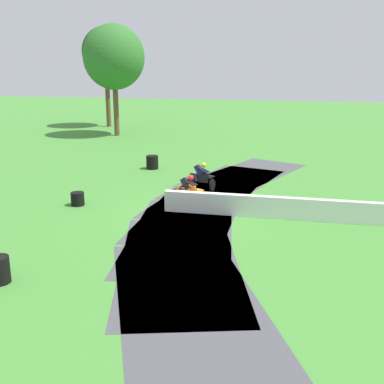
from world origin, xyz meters
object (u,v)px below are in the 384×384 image
at_px(tire_stack_near, 152,162).
at_px(tire_stack_mid_a, 78,199).
at_px(motorcycle_chase_orange, 189,191).
at_px(motorcycle_lead_black, 201,177).

relative_size(tire_stack_near, tire_stack_mid_a, 1.33).
xyz_separation_m(motorcycle_chase_orange, tire_stack_near, (-3.70, 6.80, -0.26)).
bearing_deg(tire_stack_mid_a, tire_stack_near, 81.58).
bearing_deg(motorcycle_chase_orange, tire_stack_mid_a, -167.54).
bearing_deg(tire_stack_near, motorcycle_lead_black, -47.19).
xyz_separation_m(motorcycle_chase_orange, tire_stack_mid_a, (-4.86, -1.07, -0.36)).
height_order(tire_stack_near, tire_stack_mid_a, tire_stack_near).
distance_m(motorcycle_lead_black, tire_stack_mid_a, 6.24).
bearing_deg(motorcycle_lead_black, motorcycle_chase_orange, -91.14).
distance_m(motorcycle_chase_orange, tire_stack_mid_a, 4.99).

